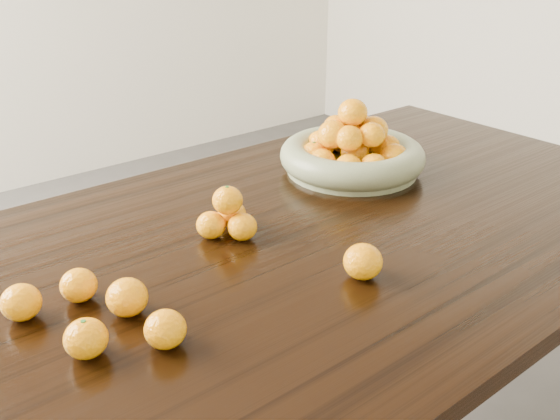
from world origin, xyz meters
TOP-DOWN VIEW (x-y plane):
  - dining_table at (0.00, 0.00)m, footprint 2.00×1.00m
  - fruit_bowl at (0.40, 0.18)m, footprint 0.36×0.36m
  - orange_pyramid at (-0.04, 0.09)m, footprint 0.12×0.12m
  - loose_orange_0 at (-0.43, -0.10)m, footprint 0.06×0.06m
  - loose_orange_1 at (-0.33, -0.15)m, footprint 0.06×0.06m
  - loose_orange_2 at (0.04, -0.20)m, footprint 0.07×0.07m
  - loose_orange_3 at (-0.38, 0.05)m, footprint 0.06×0.06m
  - loose_orange_4 at (-0.47, 0.05)m, footprint 0.06×0.06m
  - loose_orange_5 at (-0.33, -0.04)m, footprint 0.07×0.07m

SIDE VIEW (x-z plane):
  - dining_table at x=0.00m, z-range 0.29..1.04m
  - loose_orange_3 at x=-0.38m, z-range 0.75..0.81m
  - loose_orange_1 at x=-0.33m, z-range 0.75..0.81m
  - loose_orange_4 at x=-0.47m, z-range 0.75..0.81m
  - loose_orange_0 at x=-0.43m, z-range 0.75..0.81m
  - loose_orange_5 at x=-0.33m, z-range 0.75..0.81m
  - loose_orange_2 at x=0.04m, z-range 0.75..0.81m
  - orange_pyramid at x=-0.04m, z-range 0.74..0.84m
  - fruit_bowl at x=0.40m, z-range 0.71..0.89m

